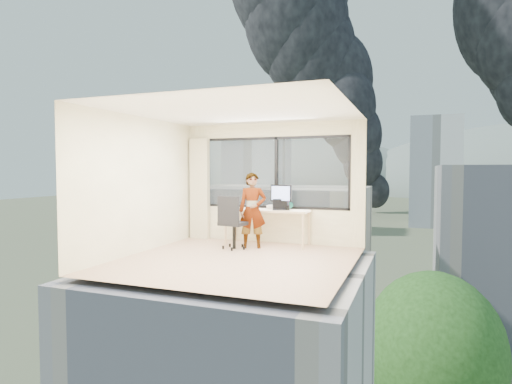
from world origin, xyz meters
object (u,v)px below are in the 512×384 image
at_px(laptop, 280,205).
at_px(game_console, 276,207).
at_px(chair, 234,222).
at_px(handbag, 288,205).
at_px(person, 252,210).
at_px(monitor, 281,197).
at_px(desk, 267,227).

bearing_deg(laptop, game_console, 107.63).
relative_size(chair, game_console, 3.41).
distance_m(laptop, handbag, 0.24).
relative_size(game_console, laptop, 0.96).
xyz_separation_m(game_console, handbag, (0.28, -0.03, 0.05)).
bearing_deg(person, monitor, 33.95).
distance_m(person, game_console, 0.74).
distance_m(person, handbag, 0.86).
relative_size(desk, laptop, 5.39).
relative_size(monitor, handbag, 2.16).
xyz_separation_m(person, laptop, (0.45, 0.44, 0.09)).
distance_m(monitor, laptop, 0.22).
bearing_deg(game_console, handbag, -3.36).
distance_m(desk, monitor, 0.71).
bearing_deg(laptop, person, -154.23).
bearing_deg(person, game_console, 48.11).
bearing_deg(desk, chair, -123.15).
bearing_deg(person, handbag, 29.99).
height_order(person, game_console, person).
relative_size(chair, monitor, 2.07).
distance_m(desk, laptop, 0.56).
distance_m(game_console, handbag, 0.28).
bearing_deg(monitor, handbag, 48.22).
bearing_deg(desk, game_console, 62.13).
bearing_deg(handbag, person, -131.73).
bearing_deg(monitor, chair, -112.92).
distance_m(chair, laptop, 1.06).
height_order(desk, chair, chair).
bearing_deg(handbag, desk, -155.27).
relative_size(chair, handbag, 4.48).
height_order(person, laptop, person).
xyz_separation_m(person, monitor, (0.42, 0.59, 0.25)).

